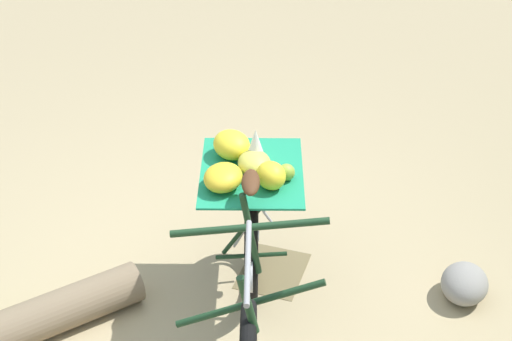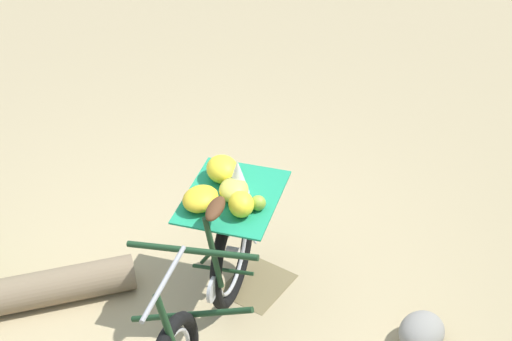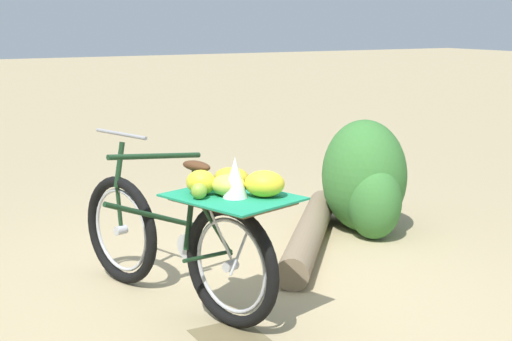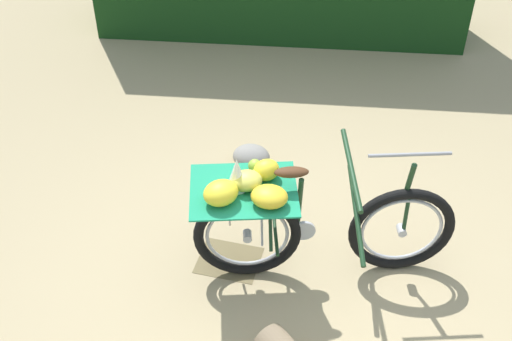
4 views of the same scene
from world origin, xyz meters
name	(u,v)px [view 1 (image 1 of 4)]	position (x,y,z in m)	size (l,w,h in m)	color
ground_plane	(222,310)	(0.00, 0.00, 0.00)	(60.00, 60.00, 0.00)	tan
bicycle	(250,260)	(-0.12, -0.20, 0.50)	(1.78, 0.92, 1.03)	black
path_stone	(464,284)	(0.53, -1.26, 0.10)	(0.31, 0.26, 0.20)	gray
leaf_litter_patch	(273,271)	(0.41, -0.17, 0.00)	(0.44, 0.36, 0.01)	olive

